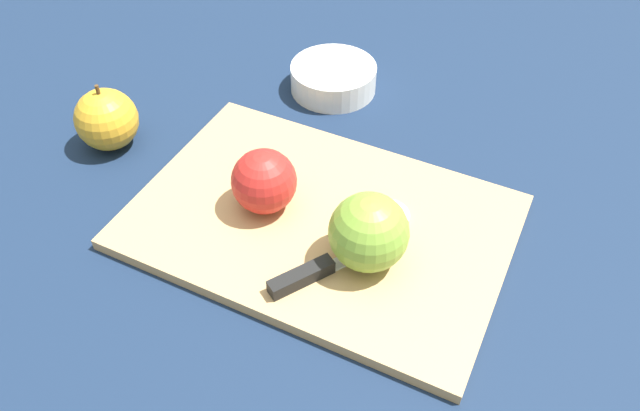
% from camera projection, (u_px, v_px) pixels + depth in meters
% --- Properties ---
extents(ground_plane, '(4.00, 4.00, 0.00)m').
position_uv_depth(ground_plane, '(320.00, 226.00, 0.73)').
color(ground_plane, '#14233D').
extents(cutting_board, '(0.44, 0.31, 0.01)m').
position_uv_depth(cutting_board, '(320.00, 222.00, 0.73)').
color(cutting_board, tan).
rests_on(cutting_board, ground_plane).
extents(apple_half_left, '(0.08, 0.08, 0.08)m').
position_uv_depth(apple_half_left, '(264.00, 181.00, 0.71)').
color(apple_half_left, red).
rests_on(apple_half_left, cutting_board).
extents(apple_half_right, '(0.09, 0.09, 0.09)m').
position_uv_depth(apple_half_right, '(369.00, 232.00, 0.65)').
color(apple_half_right, olive).
rests_on(apple_half_right, cutting_board).
extents(knife, '(0.10, 0.14, 0.02)m').
position_uv_depth(knife, '(311.00, 273.00, 0.66)').
color(knife, silver).
rests_on(knife, cutting_board).
extents(apple_slice, '(0.05, 0.05, 0.01)m').
position_uv_depth(apple_slice, '(388.00, 216.00, 0.72)').
color(apple_slice, beige).
rests_on(apple_slice, cutting_board).
extents(apple_whole, '(0.08, 0.08, 0.09)m').
position_uv_depth(apple_whole, '(107.00, 120.00, 0.81)').
color(apple_whole, gold).
rests_on(apple_whole, ground_plane).
extents(bowl, '(0.13, 0.13, 0.04)m').
position_uv_depth(bowl, '(333.00, 76.00, 0.91)').
color(bowl, silver).
rests_on(bowl, ground_plane).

